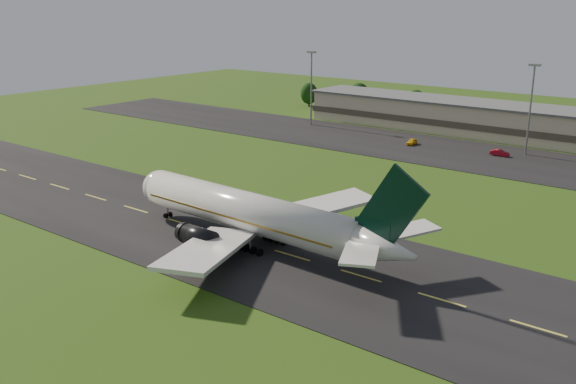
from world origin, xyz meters
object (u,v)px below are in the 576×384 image
Objects in this scene: terminal at (555,128)px; service_vehicle_a at (412,142)px; light_mast_west at (311,79)px; airliner at (251,213)px; light_mast_centre at (531,99)px; service_vehicle_b at (500,153)px.

terminal is 34.99m from service_vehicle_a.
service_vehicle_a is (34.75, -6.26, -11.94)m from light_mast_west.
terminal is (13.67, 96.21, -0.67)m from airliner.
light_mast_centre is at bearing 7.76° from service_vehicle_a.
terminal reaches higher than service_vehicle_a.
light_mast_centre reaches higher than airliner.
airliner is at bearing -98.71° from light_mast_centre.
airliner is 97.18m from terminal.
airliner is 0.35× the size of terminal.
light_mast_west is 4.84× the size of service_vehicle_b.
light_mast_centre is at bearing 83.02° from airliner.
light_mast_west is at bearing 163.62° from service_vehicle_a.
terminal is at bearing 85.05° from light_mast_centre.
light_mast_centre is 28.62m from service_vehicle_a.
service_vehicle_a is 21.15m from service_vehicle_b.
airliner is 12.20× the size of service_vehicle_b.
light_mast_centre is (12.27, 80.03, 8.08)m from airliner.
terminal is at bearing 83.65° from airliner.
terminal is 64.10m from light_mast_west.
light_mast_west is at bearing 84.47° from service_vehicle_b.
airliner is 2.52× the size of light_mast_centre.
terminal is 7.13× the size of light_mast_west.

